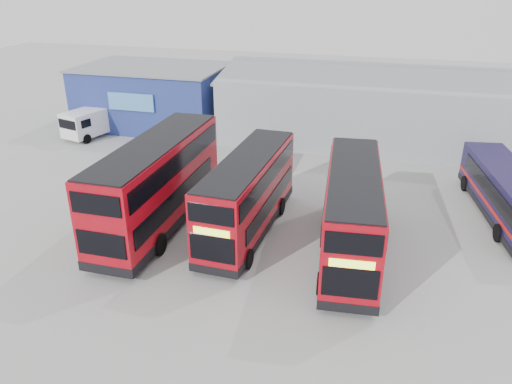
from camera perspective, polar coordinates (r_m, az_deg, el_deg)
name	(u,v)px	position (r m, az deg, el deg)	size (l,w,h in m)	color
ground_plane	(253,243)	(25.59, -0.39, -5.85)	(120.00, 120.00, 0.00)	gray
office_block	(154,96)	(45.26, -11.56, 10.75)	(12.30, 8.32, 5.12)	navy
maintenance_shed	(416,107)	(42.58, 17.78, 9.27)	(30.50, 12.00, 5.89)	#90969D
double_decker_left	(158,185)	(26.81, -11.18, 0.79)	(2.92, 11.28, 4.76)	#A20914
double_decker_centre	(248,196)	(25.77, -0.92, -0.44)	(2.83, 9.93, 4.16)	#A20914
double_decker_right	(352,215)	(24.07, 10.87, -2.58)	(3.35, 10.38, 4.32)	#A20914
single_decker_blue	(506,195)	(30.79, 26.66, -0.33)	(3.86, 10.35, 2.75)	black
panel_van	(93,121)	(43.63, -18.10, 7.77)	(3.41, 5.60, 2.29)	white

